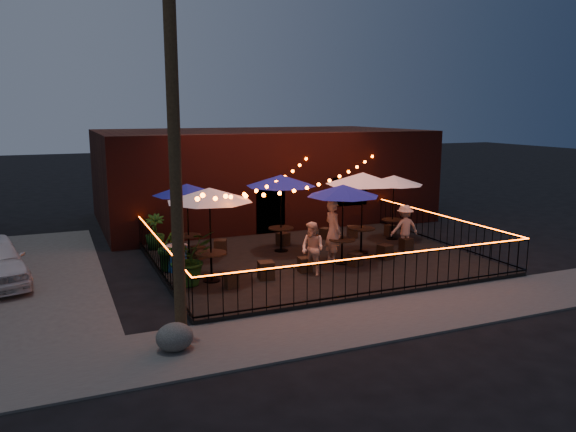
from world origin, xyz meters
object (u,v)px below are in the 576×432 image
Objects in this scene: cafe_table_3 at (281,182)px; cafe_table_0 at (210,196)px; cafe_table_2 at (343,192)px; cafe_table_4 at (363,180)px; boulder at (175,337)px; cooler at (175,257)px; utility_pole at (175,154)px; cafe_table_1 at (187,190)px; cafe_table_5 at (394,181)px.

cafe_table_0 is at bearing -141.94° from cafe_table_3.
cafe_table_4 is at bearing 37.07° from cafe_table_2.
boulder is at bearing -115.08° from cafe_table_0.
utility_pole is at bearing -125.05° from cooler.
cafe_table_1 is 7.27m from boulder.
cafe_table_3 is (3.10, -0.33, 0.17)m from cafe_table_1.
cafe_table_2 is 0.98× the size of cafe_table_5.
cafe_table_2 is at bearing -38.89° from cooler.
cafe_table_2 is (4.26, -2.53, 0.06)m from cafe_table_1.
cafe_table_1 is 4.95m from cafe_table_2.
cafe_table_5 is (3.34, 2.28, -0.10)m from cafe_table_2.
utility_pole is 7.07m from cafe_table_2.
cafe_table_0 is 2.60m from cooler.
cafe_table_1 reaches higher than boulder.
cafe_table_2 is (4.26, 0.23, -0.14)m from cafe_table_0.
cafe_table_5 is (9.20, 5.90, -1.67)m from utility_pole.
cafe_table_5 reaches higher than cooler.
cafe_table_5 is at bearing -1.93° from cafe_table_1.
cafe_table_4 is at bearing -27.68° from cooler.
cafe_table_5 is (4.50, 0.08, -0.21)m from cafe_table_3.
cafe_table_4 is (2.39, -1.27, 0.10)m from cafe_table_3.
utility_pole reaches higher than cafe_table_4.
utility_pole is at bearing -115.20° from cafe_table_0.
cafe_table_5 is (7.60, -0.26, -0.04)m from cafe_table_1.
cafe_table_0 is at bearing -161.77° from cafe_table_5.
cafe_table_2 is at bearing 3.05° from cafe_table_0.
cafe_table_1 is (0.00, 2.76, -0.20)m from cafe_table_0.
cafe_table_3 reaches higher than cafe_table_5.
cooler is at bearing 79.57° from utility_pole.
cafe_table_3 is at bearing 52.23° from boulder.
cafe_table_0 is at bearing -89.43° from cooler.
cafe_table_3 is at bearing 51.12° from utility_pole.
cafe_table_3 is at bearing -179.02° from cafe_table_5.
cafe_table_1 is at bearing 36.53° from cooler.
utility_pole is at bearing -128.88° from cafe_table_3.
cafe_table_1 is 3.08× the size of boulder.
utility_pole is 6.05m from cooler.
utility_pole is 6.57m from cafe_table_1.
cafe_table_5 is at bearing 32.69° from utility_pole.
cafe_table_3 is 4.39m from cooler.
cafe_table_1 is 0.92× the size of cafe_table_5.
cafe_table_3 is 4.51m from cafe_table_5.
cafe_table_4 is at bearing -16.27° from cafe_table_1.
cafe_table_2 is at bearing -62.20° from cafe_table_3.
cafe_table_3 is (-1.16, 2.20, 0.11)m from cafe_table_2.
boulder is (-1.86, -3.97, -2.24)m from cafe_table_0.
cafe_table_0 reaches higher than cafe_table_1.
cafe_table_5 is 3.52× the size of cooler.
cafe_table_4 is 3.73× the size of cooler.
boulder is at bearing -145.09° from cafe_table_4.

